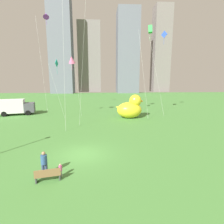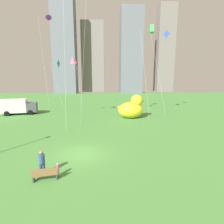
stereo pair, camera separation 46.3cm
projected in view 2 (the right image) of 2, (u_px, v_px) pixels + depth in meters
name	position (u px, v px, depth m)	size (l,w,h in m)	color
ground_plane	(81.00, 154.00, 15.63)	(140.00, 140.00, 0.00)	#4B893D
park_bench	(45.00, 174.00, 11.49)	(1.67, 0.77, 0.90)	olive
person_adult	(42.00, 162.00, 12.15)	(0.42, 0.42, 1.73)	#38476B
person_child	(58.00, 169.00, 12.06)	(0.23, 0.23, 0.93)	silver
giant_inflatable_duck	(132.00, 108.00, 29.75)	(4.77, 3.06, 3.96)	yellow
box_truck	(18.00, 107.00, 32.75)	(6.56, 3.75, 2.85)	white
city_skyline	(113.00, 52.00, 84.94)	(57.09, 17.75, 41.54)	slate
kite_blue	(166.00, 39.00, 31.90)	(3.20, 3.28, 15.07)	silver
kite_pink	(73.00, 60.00, 29.51)	(1.88, 2.06, 10.39)	silver
kite_green	(152.00, 30.00, 27.79)	(2.18, 2.29, 14.83)	silver
kite_purple	(48.00, 16.00, 33.61)	(2.83, 2.98, 19.07)	silver
kite_teal	(58.00, 66.00, 29.11)	(2.21, 1.78, 9.66)	silver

